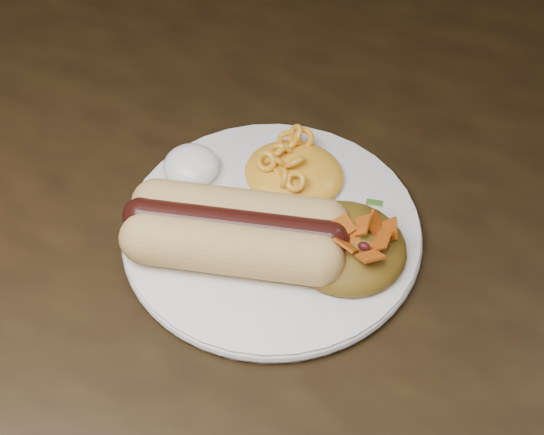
% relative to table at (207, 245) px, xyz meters
% --- Properties ---
extents(table, '(1.60, 0.90, 0.75)m').
position_rel_table_xyz_m(table, '(0.00, 0.00, 0.00)').
color(table, black).
rests_on(table, floor).
extents(plate, '(0.28, 0.28, 0.01)m').
position_rel_table_xyz_m(plate, '(0.08, -0.03, 0.10)').
color(plate, white).
rests_on(plate, table).
extents(hotdog, '(0.14, 0.10, 0.04)m').
position_rel_table_xyz_m(hotdog, '(0.07, -0.06, 0.12)').
color(hotdog, '#EBBA76').
rests_on(hotdog, plate).
extents(mac_and_cheese, '(0.09, 0.09, 0.03)m').
position_rel_table_xyz_m(mac_and_cheese, '(0.07, 0.02, 0.12)').
color(mac_and_cheese, yellow).
rests_on(mac_and_cheese, plate).
extents(sour_cream, '(0.06, 0.06, 0.03)m').
position_rel_table_xyz_m(sour_cream, '(0.00, -0.01, 0.12)').
color(sour_cream, white).
rests_on(sour_cream, plate).
extents(taco_salad, '(0.09, 0.08, 0.04)m').
position_rel_table_xyz_m(taco_salad, '(0.14, -0.03, 0.12)').
color(taco_salad, '#A33B15').
rests_on(taco_salad, plate).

